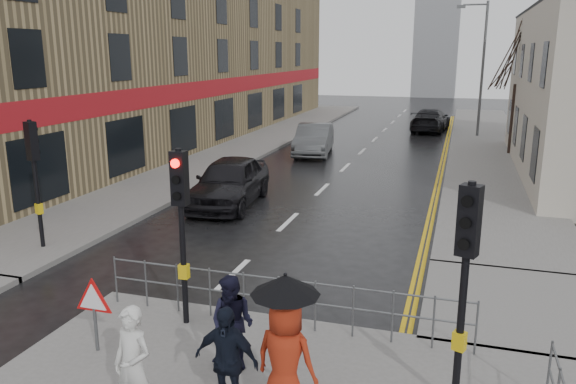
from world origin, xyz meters
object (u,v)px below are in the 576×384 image
Objects in this scene: pedestrian_with_umbrella at (285,345)px; car_parked at (229,182)px; car_mid at (314,140)px; pedestrian_b at (232,323)px; pedestrian_a at (133,366)px; pedestrian_d at (226,361)px.

pedestrian_with_umbrella is 0.45× the size of car_parked.
pedestrian_b is at bearing -86.76° from car_mid.
pedestrian_with_umbrella reaches higher than car_parked.
car_parked is at bearing -99.35° from car_mid.
car_mid is (-5.16, 21.37, -0.51)m from pedestrian_with_umbrella.
car_parked is (-5.47, 10.88, -0.46)m from pedestrian_with_umbrella.
pedestrian_d is (1.16, 0.56, -0.03)m from pedestrian_a.
pedestrian_with_umbrella is 21.99m from car_mid.
pedestrian_with_umbrella is (2.00, 0.66, 0.30)m from pedestrian_a.
car_parked is 1.02× the size of car_mid.
pedestrian_with_umbrella is 12.19m from car_parked.
car_parked is (-3.46, 11.54, -0.17)m from pedestrian_a.
pedestrian_a is at bearing -152.29° from pedestrian_d.
pedestrian_d is 11.92m from car_parked.
pedestrian_d is (-0.85, -0.10, -0.33)m from pedestrian_with_umbrella.
pedestrian_a is 0.36× the size of car_mid.
pedestrian_with_umbrella is 1.32× the size of pedestrian_d.
pedestrian_d is at bearing -86.34° from car_mid.
pedestrian_a reaches higher than pedestrian_d.
pedestrian_b is 1.65m from pedestrian_with_umbrella.
car_parked reaches higher than car_mid.
pedestrian_d is 21.90m from car_mid.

